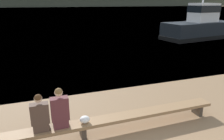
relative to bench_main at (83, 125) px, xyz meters
The scene contains 7 objects.
water_surface 122.81m from the bench_main, 89.51° to the left, with size 240.00×240.00×0.00m, color #426B8E.
far_shoreline 138.77m from the bench_main, 89.57° to the left, with size 600.00×12.00×8.43m, color #424738.
bench_main is the anchor object (origin of this frame).
person_left 1.12m from the bench_main, behind, with size 0.43×0.41×0.98m.
person_right 0.75m from the bench_main, behind, with size 0.43×0.41×1.06m.
shopping_bag 0.18m from the bench_main, 12.87° to the right, with size 0.26×0.23×0.19m.
tugboat_red 18.60m from the bench_main, 40.74° to the left, with size 7.76×3.82×6.26m.
Camera 1 is at (-2.00, -2.01, 3.46)m, focal length 35.00 mm.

